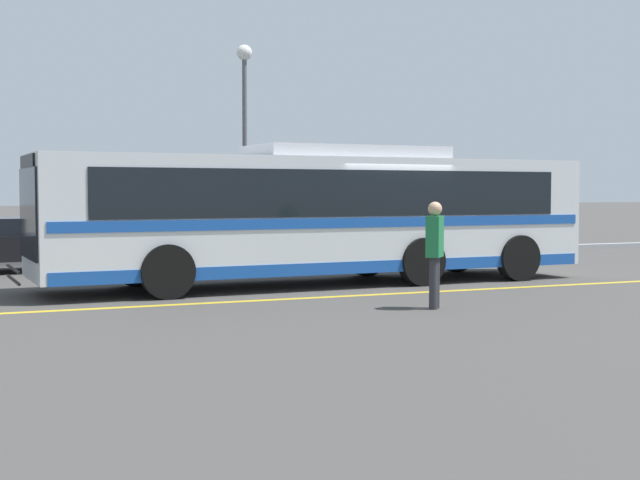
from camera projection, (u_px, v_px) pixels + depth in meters
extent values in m
plane|color=#423F3D|center=(376.00, 282.00, 19.07)|extent=(220.00, 220.00, 0.00)
cube|color=gold|center=(366.00, 295.00, 16.71)|extent=(31.68, 0.20, 0.01)
cube|color=#99999E|center=(222.00, 257.00, 25.32)|extent=(39.68, 0.36, 0.15)
cube|color=silver|center=(320.00, 214.00, 18.65)|extent=(11.77, 2.97, 2.32)
cube|color=black|center=(320.00, 193.00, 18.63)|extent=(10.13, 2.95, 0.92)
cube|color=#194CA5|center=(320.00, 221.00, 18.66)|extent=(11.53, 3.00, 0.20)
cube|color=#194CA5|center=(320.00, 263.00, 18.71)|extent=(11.53, 2.99, 0.24)
cube|color=black|center=(28.00, 214.00, 16.16)|extent=(0.12, 2.23, 1.65)
cube|color=black|center=(27.00, 162.00, 16.11)|extent=(0.11, 1.77, 0.24)
cube|color=silver|center=(345.00, 153.00, 18.83)|extent=(4.16, 2.18, 0.26)
cube|color=black|center=(13.00, 269.00, 16.10)|extent=(0.11, 1.90, 0.04)
cube|color=black|center=(13.00, 280.00, 16.11)|extent=(0.11, 1.90, 0.04)
cylinder|color=black|center=(167.00, 272.00, 16.07)|extent=(1.01, 0.32, 1.00)
cylinder|color=black|center=(135.00, 262.00, 18.27)|extent=(1.01, 0.32, 1.00)
cylinder|color=black|center=(422.00, 262.00, 18.35)|extent=(1.01, 0.32, 1.00)
cylinder|color=black|center=(366.00, 254.00, 20.54)|extent=(1.01, 0.32, 1.00)
cylinder|color=black|center=(518.00, 258.00, 19.39)|extent=(1.01, 0.32, 1.00)
cylinder|color=black|center=(456.00, 251.00, 21.58)|extent=(1.01, 0.32, 1.00)
cube|color=black|center=(7.00, 247.00, 21.54)|extent=(4.52, 2.29, 0.60)
cube|color=black|center=(11.00, 226.00, 21.56)|extent=(1.97, 1.84, 0.41)
cylinder|color=black|center=(72.00, 260.00, 21.38)|extent=(0.62, 0.25, 0.60)
cylinder|color=black|center=(56.00, 255.00, 22.99)|extent=(0.62, 0.25, 0.60)
cube|color=navy|center=(250.00, 240.00, 23.80)|extent=(4.68, 2.04, 0.68)
cube|color=black|center=(246.00, 218.00, 23.72)|extent=(1.99, 1.73, 0.50)
cylinder|color=black|center=(287.00, 250.00, 25.24)|extent=(0.61, 0.22, 0.60)
cylinder|color=black|center=(313.00, 254.00, 23.60)|extent=(0.61, 0.22, 0.60)
cylinder|color=black|center=(189.00, 252.00, 24.05)|extent=(0.61, 0.22, 0.60)
cylinder|color=black|center=(209.00, 257.00, 22.40)|extent=(0.61, 0.22, 0.60)
cylinder|color=#2D2D33|center=(435.00, 282.00, 14.85)|extent=(0.14, 0.14, 0.86)
cylinder|color=#2D2D33|center=(433.00, 283.00, 14.69)|extent=(0.14, 0.14, 0.86)
cube|color=#1E723F|center=(435.00, 236.00, 14.73)|extent=(0.45, 0.46, 0.68)
sphere|color=tan|center=(435.00, 209.00, 14.70)|extent=(0.23, 0.23, 0.23)
cylinder|color=#59595E|center=(245.00, 159.00, 26.36)|extent=(0.14, 0.14, 5.80)
sphere|color=silver|center=(244.00, 53.00, 26.19)|extent=(0.46, 0.46, 0.46)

